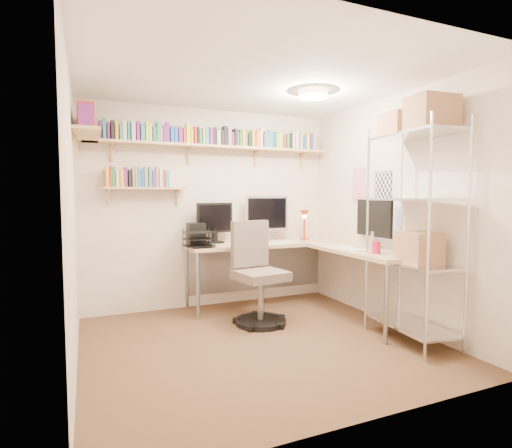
{
  "coord_description": "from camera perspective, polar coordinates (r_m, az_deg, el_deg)",
  "views": [
    {
      "loc": [
        -1.5,
        -3.44,
        1.41
      ],
      "look_at": [
        0.21,
        0.55,
        1.11
      ],
      "focal_mm": 28.0,
      "sensor_mm": 36.0,
      "label": 1
    }
  ],
  "objects": [
    {
      "name": "ground",
      "position": [
        4.01,
        0.41,
        -16.58
      ],
      "size": [
        3.2,
        3.2,
        0.0
      ],
      "primitive_type": "plane",
      "color": "#4C3320",
      "rests_on": "ground"
    },
    {
      "name": "room_shell",
      "position": [
        3.76,
        0.48,
        6.14
      ],
      "size": [
        3.24,
        3.04,
        2.52
      ],
      "color": "beige",
      "rests_on": "ground"
    },
    {
      "name": "wall_shelves",
      "position": [
        4.89,
        -10.68,
        11.16
      ],
      "size": [
        3.12,
        1.09,
        0.8
      ],
      "color": "#DBAE7B",
      "rests_on": "ground"
    },
    {
      "name": "corner_desk",
      "position": [
        4.94,
        3.5,
        -3.01
      ],
      "size": [
        2.18,
        2.12,
        1.41
      ],
      "color": "tan",
      "rests_on": "ground"
    },
    {
      "name": "office_chair",
      "position": [
        4.47,
        0.22,
        -8.05
      ],
      "size": [
        0.6,
        0.6,
        1.13
      ],
      "rotation": [
        0.0,
        0.0,
        0.15
      ],
      "color": "black",
      "rests_on": "ground"
    },
    {
      "name": "wire_rack",
      "position": [
        4.04,
        22.0,
        5.46
      ],
      "size": [
        0.52,
        0.94,
        2.29
      ],
      "rotation": [
        0.0,
        0.0,
        -0.09
      ],
      "color": "silver",
      "rests_on": "ground"
    }
  ]
}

